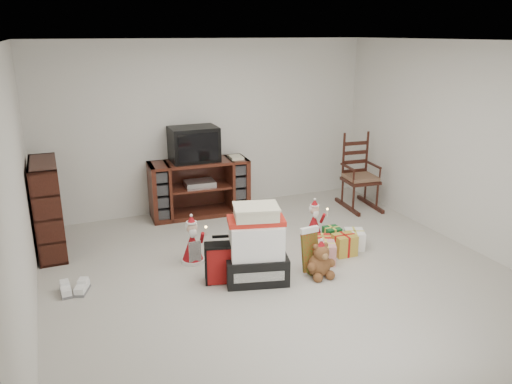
% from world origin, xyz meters
% --- Properties ---
extents(room, '(5.01, 5.01, 2.51)m').
position_xyz_m(room, '(0.00, 0.00, 1.25)').
color(room, beige).
rests_on(room, ground).
extents(tv_stand, '(1.45, 0.58, 0.81)m').
position_xyz_m(tv_stand, '(-0.26, 2.22, 0.41)').
color(tv_stand, '#4A1A15').
rests_on(tv_stand, floor).
extents(bookshelf, '(0.31, 0.93, 1.14)m').
position_xyz_m(bookshelf, '(-2.31, 1.65, 0.55)').
color(bookshelf, '#3A160F').
rests_on(bookshelf, floor).
extents(rocking_chair, '(0.54, 0.82, 1.18)m').
position_xyz_m(rocking_chair, '(2.09, 1.63, 0.40)').
color(rocking_chair, '#3A160F').
rests_on(rocking_chair, floor).
extents(gift_pile, '(0.76, 0.63, 0.83)m').
position_xyz_m(gift_pile, '(-0.29, 0.00, 0.37)').
color(gift_pile, black).
rests_on(gift_pile, floor).
extents(red_suitcase, '(0.37, 0.26, 0.51)m').
position_xyz_m(red_suitcase, '(-0.65, 0.10, 0.22)').
color(red_suitcase, maroon).
rests_on(red_suitcase, floor).
extents(stocking, '(0.26, 0.13, 0.55)m').
position_xyz_m(stocking, '(0.32, -0.09, 0.27)').
color(stocking, '#0D7B22').
rests_on(stocking, floor).
extents(teddy_bear, '(0.26, 0.23, 0.39)m').
position_xyz_m(teddy_bear, '(0.39, -0.20, 0.17)').
color(teddy_bear, brown).
rests_on(teddy_bear, floor).
extents(santa_figurine, '(0.27, 0.25, 0.55)m').
position_xyz_m(santa_figurine, '(0.84, 0.74, 0.21)').
color(santa_figurine, maroon).
rests_on(santa_figurine, floor).
extents(mrs_claus_figurine, '(0.28, 0.27, 0.58)m').
position_xyz_m(mrs_claus_figurine, '(-0.80, 0.70, 0.22)').
color(mrs_claus_figurine, maroon).
rests_on(mrs_claus_figurine, floor).
extents(sneaker_pair, '(0.32, 0.27, 0.09)m').
position_xyz_m(sneaker_pair, '(-2.15, 0.45, 0.04)').
color(sneaker_pair, white).
rests_on(sneaker_pair, floor).
extents(gift_cluster, '(0.71, 0.81, 0.24)m').
position_xyz_m(gift_cluster, '(0.92, 0.29, 0.12)').
color(gift_cluster, red).
rests_on(gift_cluster, floor).
extents(crt_television, '(0.67, 0.49, 0.49)m').
position_xyz_m(crt_television, '(-0.31, 2.25, 1.06)').
color(crt_television, black).
rests_on(crt_television, tv_stand).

